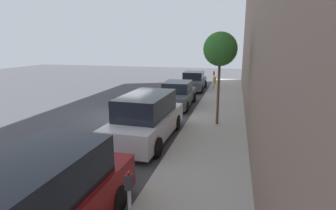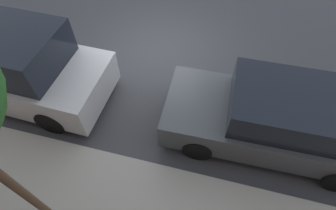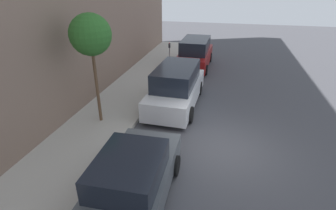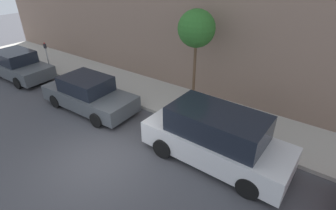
{
  "view_description": "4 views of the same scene",
  "coord_description": "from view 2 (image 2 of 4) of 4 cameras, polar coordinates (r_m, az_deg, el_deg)",
  "views": [
    {
      "loc": [
        5.68,
        -12.81,
        3.86
      ],
      "look_at": [
        2.63,
        -1.01,
        1.0
      ],
      "focal_mm": 28.0,
      "sensor_mm": 36.0,
      "label": 1
    },
    {
      "loc": [
        5.68,
        1.72,
        5.25
      ],
      "look_at": [
        2.57,
        0.92,
        1.0
      ],
      "focal_mm": 28.0,
      "sensor_mm": 36.0,
      "label": 2
    },
    {
      "loc": [
        0.07,
        7.92,
        5.4
      ],
      "look_at": [
        2.18,
        -1.01,
        1.0
      ],
      "focal_mm": 28.0,
      "sensor_mm": 36.0,
      "label": 3
    },
    {
      "loc": [
        -4.3,
        -5.92,
        6.07
      ],
      "look_at": [
        3.04,
        -0.67,
        1.0
      ],
      "focal_mm": 28.0,
      "sensor_mm": 36.0,
      "label": 4
    }
  ],
  "objects": [
    {
      "name": "ground_plane",
      "position": [
        7.93,
        -1.89,
        11.41
      ],
      "size": [
        60.0,
        60.0,
        0.0
      ],
      "primitive_type": "plane",
      "color": "#424247"
    },
    {
      "name": "parked_minivan_second",
      "position": [
        7.34,
        -32.08,
        7.66
      ],
      "size": [
        2.02,
        4.94,
        1.9
      ],
      "color": "silver",
      "rests_on": "ground_plane"
    },
    {
      "name": "parked_sedan_third",
      "position": [
        5.89,
        22.07,
        -2.81
      ],
      "size": [
        1.92,
        4.54,
        1.54
      ],
      "color": "#4C5156",
      "rests_on": "ground_plane"
    }
  ]
}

